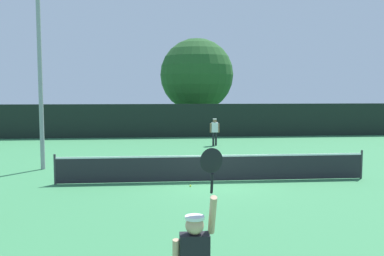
{
  "coord_description": "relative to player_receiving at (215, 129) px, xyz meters",
  "views": [
    {
      "loc": [
        -2.13,
        -15.11,
        3.3
      ],
      "look_at": [
        -0.49,
        3.14,
        1.67
      ],
      "focal_mm": 39.83,
      "sensor_mm": 36.0,
      "label": 1
    }
  ],
  "objects": [
    {
      "name": "light_pole",
      "position": [
        -8.27,
        -6.95,
        3.68
      ],
      "size": [
        1.18,
        0.28,
        8.21
      ],
      "color": "gray",
      "rests_on": "ground"
    },
    {
      "name": "parked_car_near",
      "position": [
        4.68,
        11.82,
        -0.21
      ],
      "size": [
        1.94,
        4.22,
        1.69
      ],
      "rotation": [
        0.0,
        0.0,
        0.01
      ],
      "color": "navy",
      "rests_on": "ground"
    },
    {
      "name": "ground_plane",
      "position": [
        -1.49,
        -9.97,
        -0.99
      ],
      "size": [
        120.0,
        120.0,
        0.0
      ],
      "primitive_type": "plane",
      "color": "#387F4C"
    },
    {
      "name": "tennis_net",
      "position": [
        -1.49,
        -9.97,
        -0.47
      ],
      "size": [
        11.29,
        0.08,
        1.07
      ],
      "color": "#232328",
      "rests_on": "ground"
    },
    {
      "name": "tennis_ball",
      "position": [
        -2.39,
        -10.77,
        -0.95
      ],
      "size": [
        0.07,
        0.07,
        0.07
      ],
      "primitive_type": "sphere",
      "color": "#CCE033",
      "rests_on": "ground"
    },
    {
      "name": "player_receiving",
      "position": [
        0.0,
        0.0,
        0.0
      ],
      "size": [
        0.57,
        0.24,
        1.62
      ],
      "rotation": [
        0.0,
        0.0,
        3.14
      ],
      "color": "white",
      "rests_on": "ground"
    },
    {
      "name": "large_tree",
      "position": [
        -0.1,
        9.67,
        3.55
      ],
      "size": [
        5.94,
        5.94,
        7.52
      ],
      "color": "brown",
      "rests_on": "ground"
    },
    {
      "name": "perimeter_fence",
      "position": [
        -1.49,
        4.85,
        0.19
      ],
      "size": [
        36.41,
        0.12,
        2.35
      ],
      "primitive_type": "cube",
      "color": "black",
      "rests_on": "ground"
    }
  ]
}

